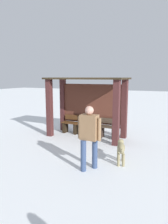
{
  "coord_description": "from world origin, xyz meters",
  "views": [
    {
      "loc": [
        3.44,
        -7.27,
        2.32
      ],
      "look_at": [
        0.27,
        -0.75,
        1.12
      ],
      "focal_mm": 33.67,
      "sensor_mm": 36.0,
      "label": 1
    }
  ],
  "objects_px": {
    "bench_left_inside": "(71,126)",
    "bench_right_inside": "(108,130)",
    "bench_center_inside": "(89,128)",
    "dog": "(121,148)",
    "bus_shelter": "(88,99)",
    "person_walking": "(89,133)"
  },
  "relations": [
    {
      "from": "bench_right_inside",
      "to": "bench_left_inside",
      "type": "bearing_deg",
      "value": -179.97
    },
    {
      "from": "bench_center_inside",
      "to": "bench_right_inside",
      "type": "height_order",
      "value": "bench_center_inside"
    },
    {
      "from": "person_walking",
      "to": "dog",
      "type": "distance_m",
      "value": 1.1
    },
    {
      "from": "bus_shelter",
      "to": "bench_center_inside",
      "type": "xyz_separation_m",
      "value": [
        0.0,
        0.06,
        -1.17
      ]
    },
    {
      "from": "bench_right_inside",
      "to": "bus_shelter",
      "type": "bearing_deg",
      "value": -175.95
    },
    {
      "from": "bench_right_inside",
      "to": "dog",
      "type": "relative_size",
      "value": 0.87
    },
    {
      "from": "bench_left_inside",
      "to": "dog",
      "type": "xyz_separation_m",
      "value": [
        2.78,
        -2.15,
        0.1
      ]
    },
    {
      "from": "bench_center_inside",
      "to": "dog",
      "type": "bearing_deg",
      "value": -47.71
    },
    {
      "from": "bench_left_inside",
      "to": "bench_center_inside",
      "type": "xyz_separation_m",
      "value": [
        0.83,
        0.0,
        -0.0
      ]
    },
    {
      "from": "bench_left_inside",
      "to": "bench_right_inside",
      "type": "xyz_separation_m",
      "value": [
        1.65,
        0.0,
        -0.01
      ]
    },
    {
      "from": "person_walking",
      "to": "bus_shelter",
      "type": "bearing_deg",
      "value": 115.37
    },
    {
      "from": "bench_center_inside",
      "to": "person_walking",
      "type": "xyz_separation_m",
      "value": [
        1.35,
        -2.89,
        0.64
      ]
    },
    {
      "from": "bench_left_inside",
      "to": "bench_right_inside",
      "type": "bearing_deg",
      "value": 0.03
    },
    {
      "from": "bus_shelter",
      "to": "bench_center_inside",
      "type": "height_order",
      "value": "bus_shelter"
    },
    {
      "from": "bench_left_inside",
      "to": "bench_center_inside",
      "type": "bearing_deg",
      "value": 0.0
    },
    {
      "from": "bench_center_inside",
      "to": "bench_right_inside",
      "type": "xyz_separation_m",
      "value": [
        0.83,
        0.0,
        -0.01
      ]
    },
    {
      "from": "bus_shelter",
      "to": "bench_left_inside",
      "type": "distance_m",
      "value": 1.44
    },
    {
      "from": "person_walking",
      "to": "bench_left_inside",
      "type": "bearing_deg",
      "value": 126.86
    },
    {
      "from": "bus_shelter",
      "to": "person_walking",
      "type": "xyz_separation_m",
      "value": [
        1.35,
        -2.84,
        -0.54
      ]
    },
    {
      "from": "dog",
      "to": "bench_left_inside",
      "type": "bearing_deg",
      "value": 142.29
    },
    {
      "from": "bus_shelter",
      "to": "person_walking",
      "type": "bearing_deg",
      "value": -64.63
    },
    {
      "from": "bus_shelter",
      "to": "bench_right_inside",
      "type": "bearing_deg",
      "value": 4.05
    }
  ]
}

